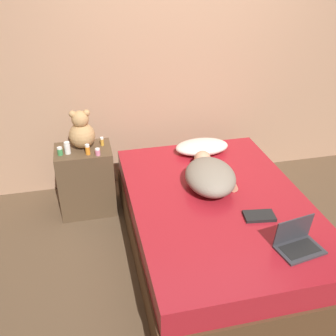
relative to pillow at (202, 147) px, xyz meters
name	(u,v)px	position (x,y,z in m)	size (l,w,h in m)	color
ground_plane	(215,248)	(-0.10, -0.77, -0.56)	(12.00, 12.00, 0.00)	brown
wall_back	(179,56)	(-0.10, 0.51, 0.74)	(8.00, 0.06, 2.60)	tan
bed	(217,224)	(-0.10, -0.77, -0.31)	(1.38, 2.01, 0.50)	#4C331E
nightstand	(86,180)	(-1.10, 0.04, -0.24)	(0.50, 0.37, 0.65)	brown
pillow	(202,147)	(0.00, 0.00, 0.00)	(0.51, 0.30, 0.12)	beige
person_lying	(210,175)	(-0.11, -0.58, 0.04)	(0.47, 0.71, 0.21)	gray
laptop	(297,242)	(0.20, -1.43, -0.01)	(0.32, 0.24, 0.21)	#333338
teddy_bear	(82,131)	(-1.09, 0.08, 0.23)	(0.23, 0.23, 0.35)	tan
bottle_green	(60,151)	(-1.29, -0.02, 0.12)	(0.05, 0.05, 0.07)	#3D8E4C
bottle_orange	(88,150)	(-1.06, -0.07, 0.13)	(0.04, 0.04, 0.09)	orange
bottle_white	(67,148)	(-1.22, -0.01, 0.13)	(0.05, 0.05, 0.11)	white
bottle_pink	(98,152)	(-0.97, -0.10, 0.11)	(0.04, 0.04, 0.06)	pink
bottle_amber	(102,141)	(-0.92, 0.08, 0.12)	(0.03, 0.03, 0.08)	gold
book	(259,216)	(0.11, -1.07, -0.05)	(0.24, 0.16, 0.02)	black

